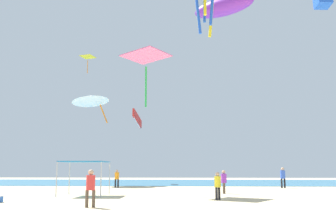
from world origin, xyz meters
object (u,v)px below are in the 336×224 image
object	(u,v)px
kite_parafoil_red	(137,119)
kite_diamond_pink	(146,59)
person_rightmost	(117,177)
canopy_tent	(85,163)
person_leftmost	(283,176)
kite_diamond_yellow	(88,58)
person_far_shore	(224,180)
person_central	(91,185)
person_near_tent	(218,184)
kite_inflatable_purple	(223,7)
kite_delta_white	(90,99)

from	to	relation	value
kite_parafoil_red	kite_diamond_pink	distance (m)	19.76
person_rightmost	kite_diamond_pink	world-z (taller)	kite_diamond_pink
canopy_tent	person_leftmost	world-z (taller)	canopy_tent
canopy_tent	kite_diamond_pink	world-z (taller)	kite_diamond_pink
kite_diamond_yellow	person_far_shore	bearing A→B (deg)	148.36
canopy_tent	person_far_shore	world-z (taller)	canopy_tent
person_central	person_rightmost	xyz separation A→B (m)	(-2.15, 18.73, -0.02)
person_near_tent	kite_inflatable_purple	xyz separation A→B (m)	(2.54, 18.41, 19.04)
person_central	kite_delta_white	distance (m)	26.44
person_central	kite_inflatable_purple	distance (m)	31.11
kite_delta_white	person_far_shore	bearing A→B (deg)	86.43
kite_delta_white	person_near_tent	bearing A→B (deg)	74.79
person_far_shore	kite_diamond_pink	size ratio (longest dim) A/B	0.41
person_rightmost	kite_inflatable_purple	world-z (taller)	kite_inflatable_purple
kite_delta_white	canopy_tent	bearing A→B (deg)	55.47
person_near_tent	kite_parafoil_red	xyz separation A→B (m)	(-7.90, 24.51, 7.08)
person_leftmost	kite_diamond_yellow	xyz separation A→B (m)	(-21.58, 9.89, 14.77)
person_leftmost	person_central	bearing A→B (deg)	29.56
person_central	person_rightmost	bearing A→B (deg)	-90.02
person_rightmost	kite_diamond_pink	distance (m)	13.28
person_central	person_rightmost	size ratio (longest dim) A/B	1.02
kite_inflatable_purple	kite_diamond_pink	size ratio (longest dim) A/B	1.83
kite_inflatable_purple	kite_parafoil_red	bearing A→B (deg)	0.90
person_rightmost	kite_parafoil_red	world-z (taller)	kite_parafoil_red
person_rightmost	kite_delta_white	bearing A→B (deg)	-30.29
person_far_shore	kite_parafoil_red	size ratio (longest dim) A/B	0.47
person_central	kite_inflatable_purple	world-z (taller)	kite_inflatable_purple
kite_inflatable_purple	kite_diamond_pink	bearing A→B (deg)	92.36
kite_parafoil_red	person_leftmost	bearing A→B (deg)	-114.43
kite_delta_white	kite_parafoil_red	distance (m)	7.08
kite_diamond_yellow	kite_delta_white	bearing A→B (deg)	128.78
canopy_tent	kite_diamond_yellow	size ratio (longest dim) A/B	1.32
person_leftmost	kite_diamond_yellow	world-z (taller)	kite_diamond_yellow
kite_parafoil_red	person_far_shore	bearing A→B (deg)	-144.73
person_far_shore	kite_inflatable_purple	bearing A→B (deg)	7.54
person_near_tent	kite_parafoil_red	size ratio (longest dim) A/B	0.44
person_far_shore	kite_diamond_yellow	world-z (taller)	kite_diamond_yellow
person_central	person_rightmost	world-z (taller)	person_central
kite_inflatable_purple	person_rightmost	bearing A→B (deg)	52.49
person_leftmost	canopy_tent	bearing A→B (deg)	10.45
person_rightmost	kite_diamond_yellow	xyz separation A→B (m)	(-5.84, 9.85, 14.89)
kite_diamond_yellow	kite_parafoil_red	size ratio (longest dim) A/B	0.62
person_rightmost	kite_diamond_yellow	world-z (taller)	kite_diamond_yellow
canopy_tent	kite_diamond_pink	xyz separation A→B (m)	(3.87, 2.12, 7.87)
person_near_tent	kite_inflatable_purple	world-z (taller)	kite_inflatable_purple
person_far_shore	person_central	bearing A→B (deg)	159.83
person_near_tent	kite_delta_white	distance (m)	24.88
kite_parafoil_red	canopy_tent	bearing A→B (deg)	-171.93
canopy_tent	person_central	bearing A→B (deg)	-72.92
kite_inflatable_purple	kite_diamond_pink	world-z (taller)	kite_inflatable_purple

